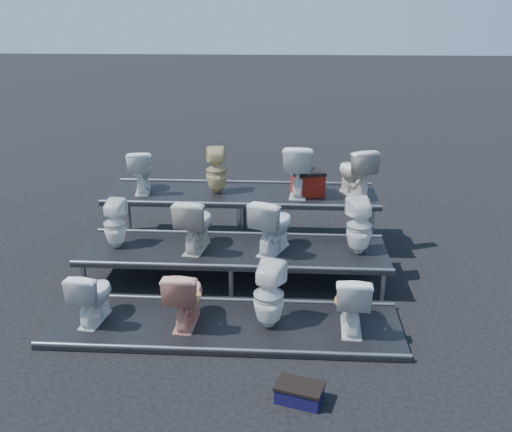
# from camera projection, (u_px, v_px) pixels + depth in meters

# --- Properties ---
(ground) EXTENTS (80.00, 80.00, 0.00)m
(ground) POSITION_uv_depth(u_px,v_px,m) (235.00, 279.00, 8.03)
(ground) COLOR black
(ground) RESTS_ON ground
(tier_front) EXTENTS (4.20, 1.20, 0.06)m
(tier_front) POSITION_uv_depth(u_px,v_px,m) (224.00, 326.00, 6.80)
(tier_front) COLOR black
(tier_front) RESTS_ON ground
(tier_mid) EXTENTS (4.20, 1.20, 0.46)m
(tier_mid) POSITION_uv_depth(u_px,v_px,m) (235.00, 264.00, 7.95)
(tier_mid) COLOR black
(tier_mid) RESTS_ON ground
(tier_back) EXTENTS (4.20, 1.20, 0.86)m
(tier_back) POSITION_uv_depth(u_px,v_px,m) (242.00, 219.00, 9.10)
(tier_back) COLOR black
(tier_back) RESTS_ON ground
(toilet_0) EXTENTS (0.46, 0.70, 0.67)m
(toilet_0) POSITION_uv_depth(u_px,v_px,m) (92.00, 295.00, 6.76)
(toilet_0) COLOR white
(toilet_0) RESTS_ON tier_front
(toilet_1) EXTENTS (0.43, 0.72, 0.72)m
(toilet_1) POSITION_uv_depth(u_px,v_px,m) (185.00, 296.00, 6.69)
(toilet_1) COLOR #E39D84
(toilet_1) RESTS_ON tier_front
(toilet_2) EXTENTS (0.45, 0.45, 0.80)m
(toilet_2) POSITION_uv_depth(u_px,v_px,m) (269.00, 295.00, 6.62)
(toilet_2) COLOR white
(toilet_2) RESTS_ON tier_front
(toilet_3) EXTENTS (0.44, 0.73, 0.72)m
(toilet_3) POSITION_uv_depth(u_px,v_px,m) (352.00, 300.00, 6.58)
(toilet_3) COLOR white
(toilet_3) RESTS_ON tier_front
(toilet_4) EXTENTS (0.34, 0.35, 0.68)m
(toilet_4) POSITION_uv_depth(u_px,v_px,m) (115.00, 224.00, 7.85)
(toilet_4) COLOR white
(toilet_4) RESTS_ON tier_mid
(toilet_5) EXTENTS (0.53, 0.79, 0.75)m
(toilet_5) POSITION_uv_depth(u_px,v_px,m) (195.00, 223.00, 7.77)
(toilet_5) COLOR silver
(toilet_5) RESTS_ON tier_mid
(toilet_6) EXTENTS (0.69, 0.86, 0.76)m
(toilet_6) POSITION_uv_depth(u_px,v_px,m) (273.00, 224.00, 7.71)
(toilet_6) COLOR white
(toilet_6) RESTS_ON tier_mid
(toilet_7) EXTENTS (0.41, 0.42, 0.77)m
(toilet_7) POSITION_uv_depth(u_px,v_px,m) (359.00, 226.00, 7.64)
(toilet_7) COLOR white
(toilet_7) RESTS_ON tier_mid
(toilet_8) EXTENTS (0.48, 0.71, 0.67)m
(toilet_8) POSITION_uv_depth(u_px,v_px,m) (141.00, 171.00, 8.92)
(toilet_8) COLOR white
(toilet_8) RESTS_ON tier_back
(toilet_9) EXTENTS (0.37, 0.38, 0.72)m
(toilet_9) POSITION_uv_depth(u_px,v_px,m) (216.00, 171.00, 8.85)
(toilet_9) COLOR #D1BC83
(toilet_9) RESTS_ON tier_back
(toilet_10) EXTENTS (0.51, 0.82, 0.80)m
(toilet_10) POSITION_uv_depth(u_px,v_px,m) (299.00, 169.00, 8.76)
(toilet_10) COLOR white
(toilet_10) RESTS_ON tier_back
(toilet_11) EXTENTS (0.67, 0.85, 0.76)m
(toilet_11) POSITION_uv_depth(u_px,v_px,m) (355.00, 172.00, 8.72)
(toilet_11) COLOR silver
(toilet_11) RESTS_ON tier_back
(red_crate) EXTENTS (0.53, 0.46, 0.33)m
(red_crate) POSITION_uv_depth(u_px,v_px,m) (308.00, 184.00, 8.82)
(red_crate) COLOR maroon
(red_crate) RESTS_ON tier_back
(step_stool) EXTENTS (0.49, 0.38, 0.16)m
(step_stool) POSITION_uv_depth(u_px,v_px,m) (299.00, 394.00, 5.53)
(step_stool) COLOR #110E33
(step_stool) RESTS_ON ground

